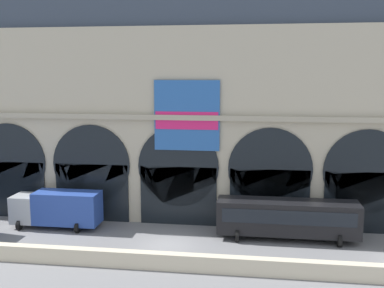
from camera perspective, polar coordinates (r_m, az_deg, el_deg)
name	(u,v)px	position (r m, az deg, el deg)	size (l,w,h in m)	color
ground_plane	(168,245)	(35.98, -3.06, -12.41)	(200.00, 200.00, 0.00)	slate
quay_parapet_wall	(155,261)	(31.82, -4.62, -14.25)	(90.00, 0.70, 1.14)	beige
station_building	(183,104)	(40.67, -1.17, 4.94)	(48.02, 4.71, 21.29)	#B2A891
box_truck_midwest	(57,208)	(40.86, -16.38, -7.64)	(7.50, 2.91, 3.12)	#ADB2B7
bus_mideast	(287,217)	(37.29, 11.75, -8.92)	(11.00, 3.25, 3.10)	black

